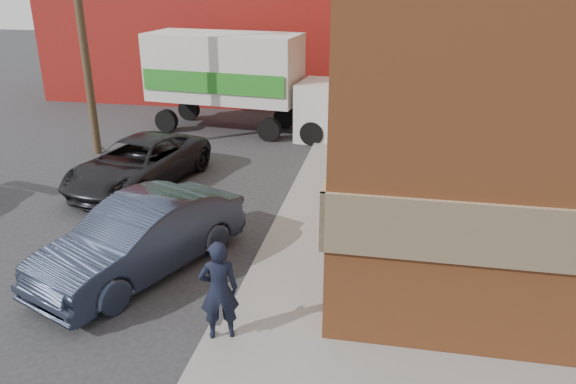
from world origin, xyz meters
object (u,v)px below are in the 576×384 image
at_px(man, 219,290).
at_px(box_truck, 242,77).
at_px(suv_a, 138,163).
at_px(sedan, 141,238).
at_px(warehouse, 228,35).
at_px(utility_pole, 79,9).

bearing_deg(man, box_truck, -97.43).
bearing_deg(suv_a, box_truck, 88.54).
relative_size(sedan, suv_a, 0.97).
relative_size(warehouse, man, 9.12).
distance_m(utility_pole, man, 12.36).
xyz_separation_m(sedan, box_truck, (-0.78, 10.93, 1.33)).
height_order(utility_pole, suv_a, utility_pole).
bearing_deg(warehouse, utility_pole, -97.77).
height_order(warehouse, box_truck, warehouse).
bearing_deg(warehouse, box_truck, -69.73).
relative_size(suv_a, box_truck, 0.65).
bearing_deg(warehouse, sedan, -79.16).
xyz_separation_m(warehouse, sedan, (3.50, -18.28, -2.02)).
height_order(utility_pole, man, utility_pole).
distance_m(warehouse, box_truck, 7.87).
relative_size(warehouse, sedan, 3.40).
relative_size(warehouse, utility_pole, 1.81).
height_order(utility_pole, box_truck, utility_pole).
bearing_deg(utility_pole, sedan, -55.53).
xyz_separation_m(man, suv_a, (-4.53, 6.64, -0.32)).
bearing_deg(sedan, warehouse, 124.21).
bearing_deg(box_truck, sedan, -79.52).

